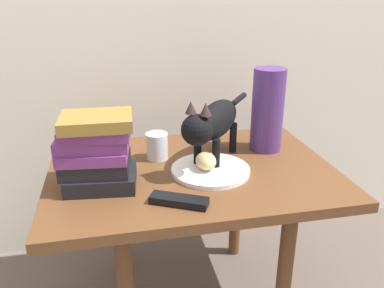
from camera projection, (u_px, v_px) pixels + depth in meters
The scene contains 8 objects.
side_table at pixel (192, 187), 1.21m from camera, with size 0.86×0.60×0.51m.
plate at pixel (210, 170), 1.16m from camera, with size 0.24×0.24×0.01m, color white.
bread_roll at pixel (206, 161), 1.15m from camera, with size 0.08×0.06×0.05m, color #E0BC7A.
cat at pixel (214, 122), 1.19m from camera, with size 0.31×0.40×0.23m.
book_stack at pixel (97, 151), 1.05m from camera, with size 0.21×0.18×0.21m.
green_vase at pixel (268, 110), 1.28m from camera, with size 0.11×0.11×0.28m, color #4C2D72.
candle_jar at pixel (157, 147), 1.25m from camera, with size 0.07×0.07×0.08m.
tv_remote at pixel (179, 201), 0.99m from camera, with size 0.15×0.04×0.02m, color black.
Camera 1 is at (-0.22, -1.05, 1.03)m, focal length 36.41 mm.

